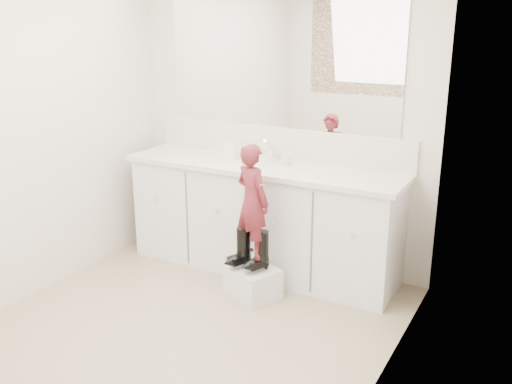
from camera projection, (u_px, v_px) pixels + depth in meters
The scene contains 16 objects.
floor at pixel (174, 337), 3.71m from camera, with size 3.00×3.00×0.00m, color #8E795D.
wall_back at pixel (279, 120), 4.62m from camera, with size 2.60×2.60×0.00m, color beige.
wall_left at pixel (15, 137), 3.95m from camera, with size 3.00×3.00×0.00m, color beige.
wall_right at pixel (381, 188), 2.76m from camera, with size 3.00×3.00×0.00m, color beige.
vanity_cabinet at pixel (263, 220), 4.61m from camera, with size 2.20×0.55×0.85m, color silver.
countertop at pixel (262, 167), 4.47m from camera, with size 2.28×0.58×0.04m, color beige.
backsplash at pixel (278, 142), 4.66m from camera, with size 2.28×0.03×0.25m, color beige.
mirror at pixel (279, 64), 4.48m from camera, with size 2.00×0.02×1.00m, color white.
faucet at pixel (272, 154), 4.59m from camera, with size 0.08×0.08×0.10m, color silver.
cup at pixel (286, 160), 4.44m from camera, with size 0.09×0.09×0.08m, color beige.
soap_bottle at pixel (232, 146), 4.61m from camera, with size 0.10×0.10×0.22m, color silver.
step_stool at pixel (253, 282), 4.23m from camera, with size 0.36×0.30×0.23m, color silver.
boot_left at pixel (244, 247), 4.18m from camera, with size 0.11×0.20×0.30m, color black, non-canonical shape.
boot_right at pixel (262, 251), 4.11m from camera, with size 0.11×0.20×0.30m, color black, non-canonical shape.
toddler at pixel (252, 201), 4.04m from camera, with size 0.30×0.20×0.83m, color #9C303E.
toothbrush at pixel (258, 186), 3.94m from camera, with size 0.01×0.01×0.14m, color #EC5B91.
Camera 1 is at (2.04, -2.61, 1.99)m, focal length 40.00 mm.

